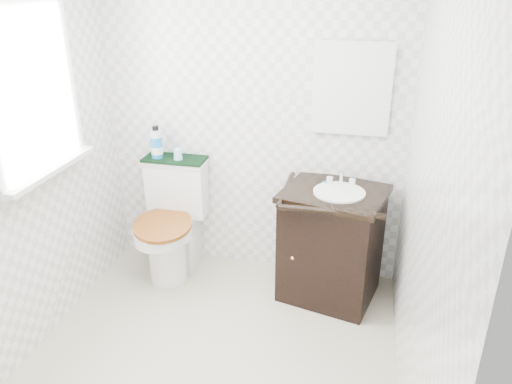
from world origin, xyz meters
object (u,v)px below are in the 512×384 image
at_px(trash_bin, 303,276).
at_px(cup, 178,154).
at_px(vanity, 332,242).
at_px(mouthwash_bottle, 157,143).
at_px(toilet, 173,226).

bearing_deg(trash_bin, cup, 169.40).
height_order(vanity, trash_bin, vanity).
bearing_deg(vanity, trash_bin, -173.15).
bearing_deg(trash_bin, mouthwash_bottle, 170.78).
height_order(toilet, mouthwash_bottle, mouthwash_bottle).
xyz_separation_m(toilet, mouthwash_bottle, (-0.13, 0.10, 0.62)).
bearing_deg(vanity, mouthwash_bottle, 172.96).
bearing_deg(cup, toilet, -109.89).
relative_size(toilet, mouthwash_bottle, 3.61).
bearing_deg(toilet, mouthwash_bottle, 140.37).
xyz_separation_m(vanity, cup, (-1.17, 0.16, 0.50)).
xyz_separation_m(toilet, vanity, (1.21, -0.06, 0.05)).
relative_size(trash_bin, cup, 3.14).
height_order(trash_bin, cup, cup).
height_order(toilet, trash_bin, toilet).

